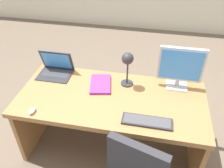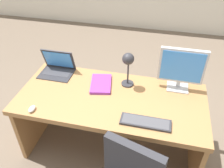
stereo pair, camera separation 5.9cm
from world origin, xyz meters
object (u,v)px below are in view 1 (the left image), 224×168
at_px(monitor, 181,66).
at_px(desk_lamp, 128,63).
at_px(laptop, 56,66).
at_px(keyboard, 147,121).
at_px(desk, 112,108).
at_px(mouse, 32,111).
at_px(book, 100,84).

xyz_separation_m(monitor, desk_lamp, (-0.48, -0.08, 0.03)).
xyz_separation_m(monitor, laptop, (-1.23, 0.00, -0.16)).
height_order(monitor, laptop, monitor).
xyz_separation_m(monitor, keyboard, (-0.24, -0.53, -0.22)).
distance_m(desk, desk_lamp, 0.48).
bearing_deg(desk_lamp, mouse, -143.81).
xyz_separation_m(desk, monitor, (0.59, 0.24, 0.42)).
bearing_deg(mouse, monitor, 26.76).
xyz_separation_m(laptop, keyboard, (0.99, -0.54, -0.06)).
distance_m(monitor, desk_lamp, 0.49).
relative_size(keyboard, mouse, 4.77).
height_order(keyboard, mouse, mouse).
distance_m(monitor, mouse, 1.37).
height_order(mouse, book, mouse).
xyz_separation_m(monitor, book, (-0.73, -0.12, -0.22)).
bearing_deg(mouse, laptop, 92.40).
relative_size(monitor, laptop, 1.24).
bearing_deg(mouse, book, 45.47).
bearing_deg(desk_lamp, laptop, 173.93).
height_order(monitor, keyboard, monitor).
bearing_deg(laptop, keyboard, -28.50).
bearing_deg(laptop, mouse, -87.60).
distance_m(monitor, laptop, 1.24).
bearing_deg(book, desk, -39.29).
bearing_deg(mouse, desk, 31.18).
relative_size(mouse, desk_lamp, 0.24).
bearing_deg(desk, mouse, -148.82).
height_order(laptop, mouse, laptop).
bearing_deg(keyboard, desk_lamp, 117.29).
bearing_deg(book, mouse, -134.53).
bearing_deg(desk_lamp, desk, -125.04).
distance_m(mouse, desk_lamp, 0.93).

